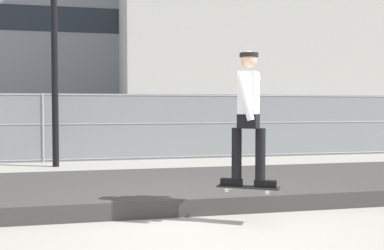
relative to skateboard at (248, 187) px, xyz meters
name	(u,v)px	position (x,y,z in m)	size (l,w,h in m)	color
ground_plane	(212,229)	(-0.52, -0.16, -0.46)	(120.00, 120.00, 0.00)	#9E998E
gravel_berm	(180,187)	(-0.52, 2.02, -0.34)	(17.57, 3.13, 0.24)	#3D3A38
skateboard	(248,187)	(0.00, 0.00, 0.00)	(0.79, 0.57, 0.07)	black
skater	(249,110)	(0.00, 0.00, 1.00)	(0.68, 0.62, 1.73)	black
chain_fence	(146,127)	(-0.52, 7.10, 0.47)	(27.81, 0.06, 1.85)	gray
parked_car_near	(39,126)	(-3.79, 10.46, 0.37)	(4.44, 2.03, 1.66)	navy
library_building	(27,45)	(-9.08, 46.17, 7.66)	(23.78, 10.34, 16.24)	slate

